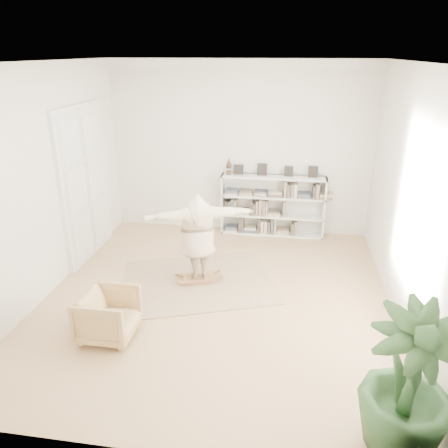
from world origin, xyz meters
name	(u,v)px	position (x,y,z in m)	size (l,w,h in m)	color
floor	(216,298)	(0.00, 0.00, 0.00)	(6.00, 6.00, 0.00)	tan
room_shell	(240,63)	(0.00, 2.94, 3.51)	(6.00, 6.00, 6.00)	silver
doors	(85,185)	(-2.70, 1.30, 1.40)	(0.09, 1.78, 2.92)	white
bookshelf	(272,206)	(0.74, 2.82, 0.64)	(2.20, 0.35, 1.64)	silver
armchair	(108,315)	(-1.29, -1.24, 0.34)	(0.73, 0.76, 0.69)	tan
rug	(199,281)	(-0.38, 0.47, 0.01)	(2.50, 2.00, 0.02)	tan
rocker_board	(199,278)	(-0.38, 0.47, 0.07)	(0.62, 0.49, 0.12)	#935C3A
person	(198,234)	(-0.38, 0.47, 0.89)	(1.86, 0.51, 1.51)	beige
houseplant	(408,384)	(2.30, -2.55, 0.80)	(0.90, 0.90, 1.60)	#294B25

